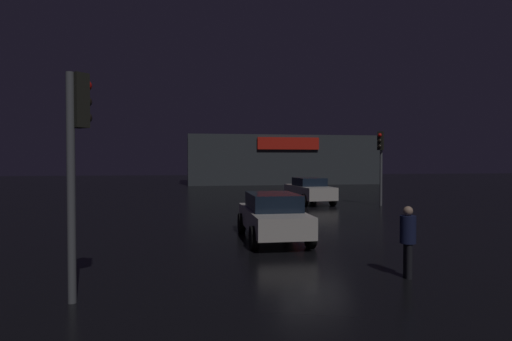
{
  "coord_description": "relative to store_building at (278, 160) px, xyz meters",
  "views": [
    {
      "loc": [
        -4.51,
        -14.63,
        2.54
      ],
      "look_at": [
        -0.84,
        7.44,
        2.02
      ],
      "focal_mm": 29.61,
      "sensor_mm": 36.0,
      "label": 1
    }
  ],
  "objects": [
    {
      "name": "pedestrian",
      "position": [
        -5.71,
        -38.64,
        -1.72
      ],
      "size": [
        0.4,
        0.4,
        1.56
      ],
      "color": "black",
      "rests_on": "ground"
    },
    {
      "name": "traffic_signal_opposite",
      "position": [
        0.32,
        -24.94,
        0.35
      ],
      "size": [
        0.41,
        0.43,
        4.17
      ],
      "color": "#595B60",
      "rests_on": "ground"
    },
    {
      "name": "store_building",
      "position": [
        0.0,
        0.0,
        0.0
      ],
      "size": [
        20.47,
        9.42,
        5.23
      ],
      "color": "#33383D",
      "rests_on": "ground"
    },
    {
      "name": "traffic_signal_main",
      "position": [
        -12.38,
        -39.07,
        0.29
      ],
      "size": [
        0.42,
        0.42,
        4.11
      ],
      "color": "#595B60",
      "rests_on": "ground"
    },
    {
      "name": "ground_plane",
      "position": [
        -5.93,
        -32.43,
        -2.62
      ],
      "size": [
        120.0,
        120.0,
        0.0
      ],
      "primitive_type": "plane",
      "color": "black"
    },
    {
      "name": "car_far",
      "position": [
        -3.24,
        -23.02,
        -1.83
      ],
      "size": [
        2.16,
        4.63,
        1.53
      ],
      "color": "silver",
      "rests_on": "ground"
    },
    {
      "name": "car_near",
      "position": [
        -7.69,
        -33.81,
        -1.84
      ],
      "size": [
        1.91,
        4.44,
        1.49
      ],
      "color": "silver",
      "rests_on": "ground"
    }
  ]
}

